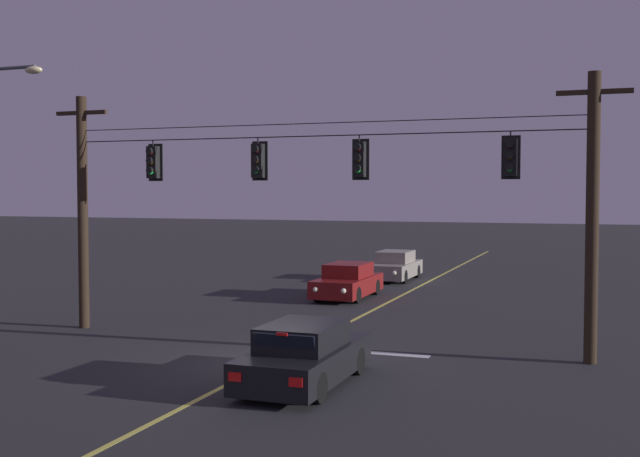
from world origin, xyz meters
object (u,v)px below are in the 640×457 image
object	(u,v)px
car_oncoming_lead	(348,282)
car_oncoming_trailing	(395,266)
traffic_light_left_inner	(258,161)
traffic_light_right_inner	(510,157)
car_waiting_near_lane	(304,356)
traffic_light_leftmost	(153,162)
traffic_light_centre	(359,159)

from	to	relation	value
car_oncoming_lead	car_oncoming_trailing	bearing A→B (deg)	88.72
traffic_light_left_inner	traffic_light_right_inner	world-z (taller)	same
car_waiting_near_lane	car_oncoming_lead	xyz separation A→B (m)	(-3.48, 13.84, -0.00)
traffic_light_left_inner	car_oncoming_lead	xyz separation A→B (m)	(-0.35, 9.40, -4.50)
traffic_light_left_inner	traffic_light_leftmost	bearing A→B (deg)	180.00
traffic_light_right_inner	traffic_light_left_inner	bearing A→B (deg)	180.00
traffic_light_leftmost	car_oncoming_lead	size ratio (longest dim) A/B	0.28
traffic_light_left_inner	traffic_light_right_inner	size ratio (longest dim) A/B	1.00
car_waiting_near_lane	car_oncoming_lead	world-z (taller)	same
car_waiting_near_lane	car_oncoming_trailing	size ratio (longest dim) A/B	0.98
traffic_light_centre	car_waiting_near_lane	bearing A→B (deg)	-88.51
car_waiting_near_lane	traffic_light_leftmost	bearing A→B (deg)	145.94
traffic_light_centre	traffic_light_right_inner	size ratio (longest dim) A/B	1.00
car_oncoming_lead	car_oncoming_trailing	xyz separation A→B (m)	(0.15, 6.89, 0.00)
traffic_light_leftmost	traffic_light_right_inner	bearing A→B (deg)	0.00
traffic_light_left_inner	traffic_light_centre	world-z (taller)	same
traffic_light_left_inner	car_oncoming_trailing	bearing A→B (deg)	90.71
traffic_light_leftmost	traffic_light_centre	bearing A→B (deg)	0.00
traffic_light_centre	car_oncoming_lead	bearing A→B (deg)	109.73
traffic_light_leftmost	car_oncoming_lead	world-z (taller)	traffic_light_leftmost
traffic_light_leftmost	traffic_light_left_inner	size ratio (longest dim) A/B	1.00
traffic_light_centre	car_oncoming_trailing	xyz separation A→B (m)	(-3.22, 16.29, -4.50)
car_waiting_near_lane	car_oncoming_trailing	world-z (taller)	same
traffic_light_leftmost	traffic_light_left_inner	xyz separation A→B (m)	(3.44, 0.00, 0.00)
traffic_light_leftmost	traffic_light_left_inner	world-z (taller)	same
car_oncoming_lead	traffic_light_leftmost	bearing A→B (deg)	-108.19
traffic_light_centre	traffic_light_right_inner	world-z (taller)	same
traffic_light_centre	car_oncoming_trailing	distance (m)	17.20
traffic_light_right_inner	car_oncoming_trailing	xyz separation A→B (m)	(-7.23, 16.29, -4.50)
traffic_light_left_inner	car_oncoming_trailing	size ratio (longest dim) A/B	0.28
car_oncoming_lead	traffic_light_left_inner	bearing A→B (deg)	-87.84
traffic_light_left_inner	car_waiting_near_lane	xyz separation A→B (m)	(3.13, -4.44, -4.50)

